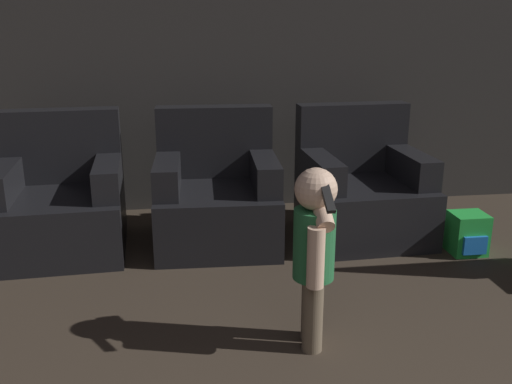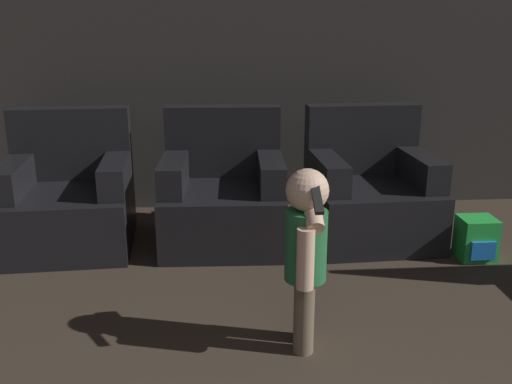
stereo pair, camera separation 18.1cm
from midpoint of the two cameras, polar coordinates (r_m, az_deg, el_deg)
The scene contains 6 objects.
wall_back at distance 4.44m, azimuth -3.53°, elevation 14.88°, with size 8.40×0.05×2.60m.
armchair_left at distance 3.95m, azimuth -20.24°, elevation -1.10°, with size 0.84×0.83×0.88m.
armchair_middle at distance 3.85m, azimuth -5.29°, elevation -0.53°, with size 0.82×0.82×0.88m.
armchair_right at distance 4.01m, azimuth 9.25°, elevation 0.06°, with size 0.83×0.82×0.88m.
person_toddler at distance 2.54m, azimuth 3.85°, elevation -5.30°, with size 0.19×0.33×0.85m.
toy_backpack at distance 3.90m, azimuth 19.16°, elevation -3.98°, with size 0.22×0.22×0.27m.
Camera 1 is at (-0.42, 0.09, 1.48)m, focal length 40.00 mm.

